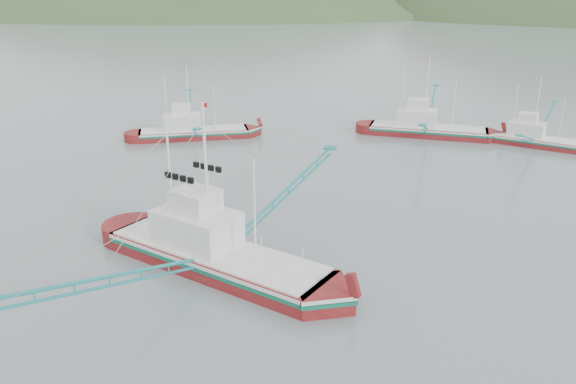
% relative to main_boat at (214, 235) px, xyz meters
% --- Properties ---
extents(ground, '(1200.00, 1200.00, 0.00)m').
position_rel_main_boat_xyz_m(ground, '(3.15, 1.81, -2.48)').
color(ground, slate).
rests_on(ground, ground).
extents(main_boat, '(17.70, 30.12, 12.57)m').
position_rel_main_boat_xyz_m(main_boat, '(0.00, 0.00, 0.00)').
color(main_boat, maroon).
rests_on(main_boat, ground).
extents(bg_boat_far, '(15.22, 27.43, 11.09)m').
position_rel_main_boat_xyz_m(bg_boat_far, '(12.63, 42.10, -0.95)').
color(bg_boat_far, maroon).
rests_on(bg_boat_far, ground).
extents(bg_boat_right, '(12.87, 21.95, 9.13)m').
position_rel_main_boat_xyz_m(bg_boat_right, '(25.86, 40.57, -0.73)').
color(bg_boat_right, maroon).
rests_on(bg_boat_right, ground).
extents(bg_boat_left, '(15.20, 23.80, 10.26)m').
position_rel_main_boat_xyz_m(bg_boat_left, '(-16.55, 32.86, -0.36)').
color(bg_boat_left, maroon).
rests_on(bg_boat_left, ground).
extents(headland_left, '(448.00, 308.00, 210.00)m').
position_rel_main_boat_xyz_m(headland_left, '(-176.85, 361.81, -2.48)').
color(headland_left, '#374D28').
rests_on(headland_left, ground).
extents(ridge_distant, '(960.00, 400.00, 240.00)m').
position_rel_main_boat_xyz_m(ridge_distant, '(33.15, 561.81, -2.48)').
color(ridge_distant, slate).
rests_on(ridge_distant, ground).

